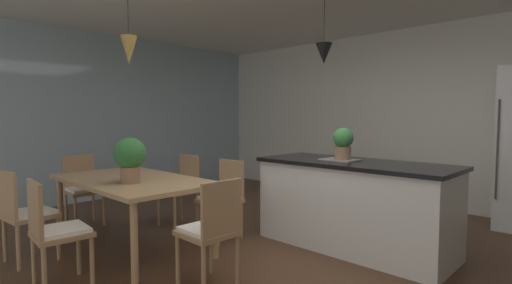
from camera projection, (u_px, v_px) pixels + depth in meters
ground_plane at (289, 269)px, 3.44m from camera, size 10.00×8.40×0.04m
wall_back_kitchen at (427, 117)px, 5.69m from camera, size 10.00×0.12×2.70m
window_wall_left_glazing at (94, 117)px, 6.16m from camera, size 0.06×8.40×2.70m
dining_table at (132, 185)px, 3.87m from camera, size 1.77×1.00×0.73m
chair_kitchen_end at (211, 229)px, 3.01m from camera, size 0.41×0.41×0.87m
chair_near_left at (25, 212)px, 3.53m from camera, size 0.43×0.43×0.87m
chair_far_right at (223, 196)px, 4.23m from camera, size 0.41×0.41×0.87m
chair_far_left at (181, 187)px, 4.78m from camera, size 0.41×0.41×0.87m
chair_near_right at (55, 230)px, 2.98m from camera, size 0.43×0.43×0.87m
chair_window_end at (83, 188)px, 4.75m from camera, size 0.41×0.41×0.87m
kitchen_island at (354, 204)px, 3.93m from camera, size 1.99×0.83×0.91m
pendant_over_table at (129, 50)px, 3.61m from camera, size 0.16×0.16×0.85m
pendant_over_island_main at (324, 53)px, 4.09m from camera, size 0.18×0.18×0.77m
potted_plant_on_island at (343, 143)px, 3.98m from camera, size 0.21×0.21×0.34m
potted_plant_on_table at (130, 157)px, 3.58m from camera, size 0.30×0.30×0.43m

